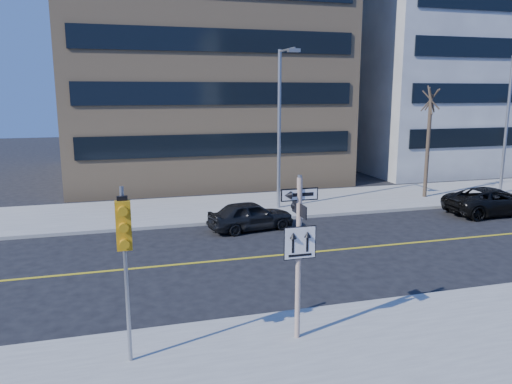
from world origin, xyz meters
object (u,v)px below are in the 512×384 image
object	(u,v)px
parked_car_a	(251,215)
parked_car_c	(493,201)
streetlight_a	(281,119)
street_tree_west	(431,102)
traffic_signal	(124,240)
streetlight_b	(511,115)
sign_pole	(299,249)

from	to	relation	value
parked_car_a	parked_car_c	distance (m)	12.56
streetlight_a	street_tree_west	distance (m)	9.05
streetlight_a	parked_car_c	bearing A→B (deg)	-19.30
traffic_signal	parked_car_a	distance (m)	12.07
streetlight_b	street_tree_west	distance (m)	5.09
sign_pole	streetlight_a	world-z (taller)	streetlight_a
sign_pole	traffic_signal	size ratio (longest dim) A/B	1.02
parked_car_a	streetlight_a	distance (m)	5.61
parked_car_a	streetlight_b	bearing A→B (deg)	-88.63
traffic_signal	parked_car_c	distance (m)	20.79
street_tree_west	sign_pole	bearing A→B (deg)	-133.26
streetlight_b	street_tree_west	world-z (taller)	streetlight_b
traffic_signal	streetlight_a	world-z (taller)	streetlight_a
parked_car_a	streetlight_b	xyz separation A→B (m)	(16.39, 3.00, 4.10)
street_tree_west	parked_car_a	bearing A→B (deg)	-162.73
streetlight_b	street_tree_west	bearing A→B (deg)	173.80
sign_pole	parked_car_c	xyz separation A→B (m)	(14.15, 9.72, -1.75)
traffic_signal	streetlight_b	xyz separation A→B (m)	(22.00, 13.42, 1.73)
streetlight_a	traffic_signal	bearing A→B (deg)	-120.80
parked_car_a	streetlight_b	world-z (taller)	streetlight_b
sign_pole	streetlight_b	bearing A→B (deg)	36.40
parked_car_c	streetlight_a	bearing A→B (deg)	70.86
streetlight_a	street_tree_west	bearing A→B (deg)	3.45
street_tree_west	streetlight_b	bearing A→B (deg)	-6.20
parked_car_c	streetlight_b	distance (m)	6.63
traffic_signal	street_tree_west	bearing A→B (deg)	39.39
streetlight_a	street_tree_west	world-z (taller)	streetlight_a
sign_pole	parked_car_c	size ratio (longest dim) A/B	0.82
sign_pole	parked_car_a	world-z (taller)	sign_pole
traffic_signal	parked_car_c	world-z (taller)	traffic_signal
parked_car_c	street_tree_west	distance (m)	6.45
parked_car_a	traffic_signal	bearing A→B (deg)	142.70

